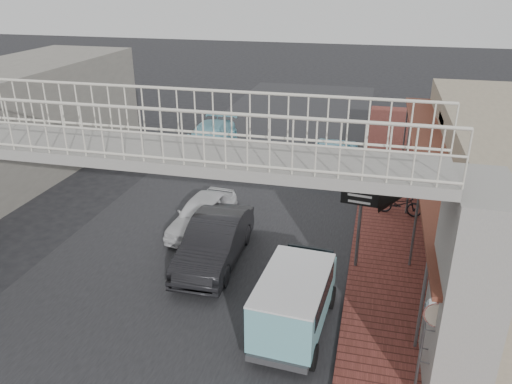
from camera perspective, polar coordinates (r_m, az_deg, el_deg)
The scene contains 14 objects.
ground at distance 17.11m, azimuth -6.61°, elevation -7.35°, with size 120.00×120.00×0.00m, color black.
road_strip at distance 17.10m, azimuth -6.62°, elevation -7.34°, with size 10.00×60.00×0.01m, color black.
sidewalk at distance 18.84m, azimuth 15.68°, elevation -4.89°, with size 3.00×40.00×0.10m, color brown.
footbridge at distance 12.40m, azimuth -13.62°, elevation -3.76°, with size 16.40×2.40×6.34m.
building_far_left at distance 26.37m, azimuth -25.35°, elevation 7.54°, with size 5.00×14.00×5.00m, color gray.
white_hatchback at distance 18.53m, azimuth -6.14°, elevation -2.47°, with size 1.56×3.87×1.32m, color silver.
dark_sedan at distance 16.41m, azimuth -4.76°, elevation -5.64°, with size 1.61×4.61×1.52m, color black.
angkot_curb at distance 25.17m, azimuth 8.67°, elevation 4.47°, with size 2.17×4.70×1.31m, color #7DC4D9.
angkot_far at distance 26.88m, azimuth -5.37°, elevation 6.09°, with size 2.12×5.22×1.52m, color #70B2C2.
angkot_van at distance 13.18m, azimuth 4.46°, elevation -11.70°, with size 1.90×3.76×1.79m.
motorcycle_near at distance 20.26m, azimuth 16.09°, elevation -1.29°, with size 0.60×1.73×0.91m, color black.
motorcycle_far at distance 24.97m, azimuth 12.91°, elevation 3.77°, with size 0.44×1.56×0.94m, color black.
street_clock at distance 11.35m, azimuth 20.06°, elevation -13.32°, with size 0.63×0.52×2.51m.
arrow_sign at distance 15.37m, azimuth 14.90°, elevation -0.45°, with size 1.91×1.23×3.21m.
Camera 1 is at (5.40, -13.71, 8.69)m, focal length 35.00 mm.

